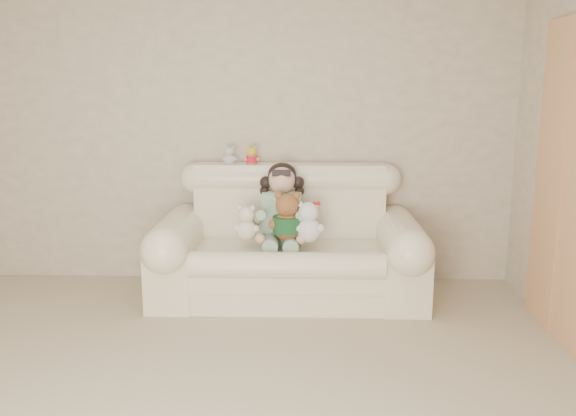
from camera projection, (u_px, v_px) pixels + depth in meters
The scene contains 9 objects.
wall_back at pixel (245, 129), 5.08m from camera, with size 4.50×4.50×0.00m, color tan.
sofa at pixel (288, 235), 4.73m from camera, with size 2.10×0.95×1.03m, color #F5E4C5, non-canonical shape.
door_panel at pixel (566, 181), 3.98m from camera, with size 0.06×0.90×2.10m, color tan.
seated_child at pixel (282, 203), 4.77m from camera, with size 0.40×0.48×0.66m, color #347641, non-canonical shape.
brown_teddy at pixel (287, 212), 4.58m from camera, with size 0.29×0.22×0.45m, color brown, non-canonical shape.
white_cat at pixel (308, 218), 4.55m from camera, with size 0.24×0.19×0.38m, color silver, non-canonical shape.
cream_teddy at pixel (246, 220), 4.61m from camera, with size 0.21×0.16×0.32m, color silver, non-canonical shape.
yellow_mini_bear at pixel (252, 154), 4.96m from camera, with size 0.12×0.09×0.19m, color yellow, non-canonical shape.
grey_mini_plush at pixel (230, 154), 4.98m from camera, with size 0.12×0.09×0.19m, color silver, non-canonical shape.
Camera 1 is at (0.52, -2.60, 1.68)m, focal length 37.87 mm.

